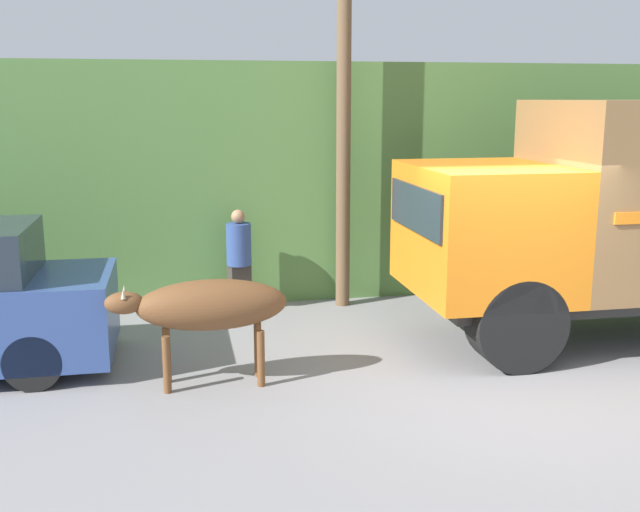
{
  "coord_description": "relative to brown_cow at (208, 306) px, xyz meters",
  "views": [
    {
      "loc": [
        -3.83,
        -7.68,
        3.26
      ],
      "look_at": [
        -2.15,
        0.98,
        1.4
      ],
      "focal_mm": 42.0,
      "sensor_mm": 36.0,
      "label": 1
    }
  ],
  "objects": [
    {
      "name": "hillside_embankment",
      "position": [
        3.52,
        6.9,
        0.97
      ],
      "size": [
        32.0,
        6.98,
        3.82
      ],
      "color": "#568442",
      "rests_on": "ground_plane"
    },
    {
      "name": "building_backdrop",
      "position": [
        -1.43,
        4.83,
        0.45
      ],
      "size": [
        4.84,
        2.7,
        2.74
      ],
      "color": "#8CC69E",
      "rests_on": "ground_plane"
    },
    {
      "name": "brown_cow",
      "position": [
        0.0,
        0.0,
        0.0
      ],
      "size": [
        2.04,
        0.59,
        1.25
      ],
      "rotation": [
        0.0,
        0.0,
        -0.15
      ],
      "color": "brown",
      "rests_on": "ground_plane"
    },
    {
      "name": "pedestrian_on_hill",
      "position": [
        0.61,
        2.98,
        -0.07
      ],
      "size": [
        0.47,
        0.47,
        1.6
      ],
      "rotation": [
        0.0,
        0.0,
        3.44
      ],
      "color": "#38332D",
      "rests_on": "ground_plane"
    },
    {
      "name": "ground_plane",
      "position": [
        3.52,
        -0.61,
        -0.94
      ],
      "size": [
        60.0,
        60.0,
        0.0
      ],
      "primitive_type": "plane",
      "color": "gray"
    },
    {
      "name": "utility_pole",
      "position": [
        2.26,
        3.06,
        2.08
      ],
      "size": [
        0.9,
        0.22,
        5.81
      ],
      "color": "brown",
      "rests_on": "ground_plane"
    }
  ]
}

